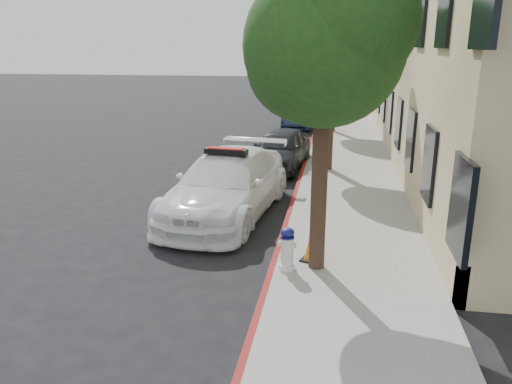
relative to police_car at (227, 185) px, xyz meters
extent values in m
plane|color=black|center=(-0.44, -1.16, -0.81)|extent=(120.00, 120.00, 0.00)
cube|color=gray|center=(3.16, 8.84, -0.74)|extent=(3.20, 50.00, 0.15)
cube|color=maroon|center=(1.62, 8.84, -0.74)|extent=(0.12, 50.00, 0.15)
cube|color=#CBBA82|center=(8.76, 13.84, 4.19)|extent=(8.00, 36.00, 10.00)
cylinder|color=black|center=(2.46, -3.16, 0.99)|extent=(0.30, 0.30, 3.30)
sphere|color=#173C13|center=(2.46, -3.16, 3.44)|extent=(2.80, 2.80, 2.80)
sphere|color=#173C13|center=(2.86, -3.46, 3.84)|extent=(2.24, 2.24, 2.24)
sphere|color=#173C13|center=(2.11, -2.86, 3.14)|extent=(2.10, 2.10, 2.10)
cylinder|color=black|center=(2.46, 4.84, 0.93)|extent=(0.30, 0.30, 3.19)
sphere|color=#173C13|center=(2.46, 4.84, 3.33)|extent=(2.60, 2.60, 2.60)
sphere|color=#173C13|center=(2.86, 4.54, 3.73)|extent=(2.08, 2.08, 2.08)
sphere|color=#173C13|center=(2.11, 5.14, 3.03)|extent=(1.95, 1.95, 1.95)
cylinder|color=black|center=(2.46, 12.84, 1.04)|extent=(0.30, 0.30, 3.41)
sphere|color=#173C13|center=(2.46, 12.84, 3.55)|extent=(3.00, 3.00, 3.00)
sphere|color=#173C13|center=(2.86, 12.54, 3.95)|extent=(2.40, 2.40, 2.40)
sphere|color=#173C13|center=(2.11, 13.14, 3.25)|extent=(2.25, 2.25, 2.25)
imported|color=white|center=(0.00, 0.00, 0.00)|extent=(2.91, 5.82, 1.62)
cube|color=black|center=(0.00, 0.00, 0.87)|extent=(1.13, 0.41, 0.14)
cube|color=#A50A07|center=(0.00, 0.00, 0.93)|extent=(0.92, 0.32, 0.06)
imported|color=black|center=(0.76, 5.28, -0.10)|extent=(2.16, 4.34, 1.42)
imported|color=#161E39|center=(0.76, 14.46, -0.16)|extent=(1.67, 4.08, 1.32)
cylinder|color=silver|center=(1.91, -3.35, -0.61)|extent=(0.32, 0.32, 0.10)
cylinder|color=silver|center=(1.91, -3.35, -0.29)|extent=(0.24, 0.24, 0.55)
ellipsoid|color=navy|center=(1.91, -3.35, 0.08)|extent=(0.26, 0.26, 0.18)
cylinder|color=silver|center=(1.91, -3.35, -0.16)|extent=(0.36, 0.19, 0.10)
cylinder|color=silver|center=(1.91, -3.35, -0.16)|extent=(0.14, 0.20, 0.10)
cube|color=black|center=(2.36, -2.86, -0.65)|extent=(0.49, 0.49, 0.03)
cone|color=orange|center=(2.36, -2.86, -0.28)|extent=(0.30, 0.30, 0.71)
cylinder|color=white|center=(2.36, -2.86, -0.16)|extent=(0.16, 0.16, 0.11)
camera|label=1|loc=(2.75, -12.06, 3.46)|focal=35.00mm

